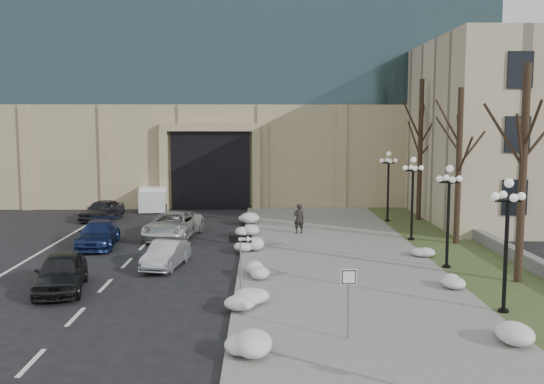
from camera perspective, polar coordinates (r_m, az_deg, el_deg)
The scene contains 29 objects.
sidewalk at distance 29.24m, azimuth 6.13°, elevation -6.49°, with size 9.00×40.00×0.12m, color gray.
curb at distance 29.03m, azimuth -2.77°, elevation -6.54°, with size 0.30×40.00×0.14m, color gray.
grass_strip at distance 30.73m, azimuth 18.32°, elevation -6.17°, with size 4.00×40.00×0.10m, color #3A4924.
stone_wall at distance 33.19m, azimuth 20.47°, elevation -4.79°, with size 0.50×30.00×0.70m, color slate.
car_a at distance 25.56m, azimuth -19.24°, elevation -7.13°, with size 1.79×4.43×1.51m, color black.
car_b at distance 28.39m, azimuth -9.94°, elevation -5.81°, with size 1.30×3.72×1.22m, color #AAACB2.
car_c at distance 33.90m, azimuth -16.03°, elevation -3.84°, with size 1.90×4.66×1.35m, color navy.
car_d at distance 35.45m, azimuth -9.31°, elevation -3.10°, with size 2.50×5.41×1.50m, color silver.
car_e at distance 42.88m, azimuth -15.72°, elevation -1.65°, with size 1.66×4.14×1.41m, color #2A2A2F.
pedestrian at distance 35.86m, azimuth 2.54°, elevation -2.51°, with size 0.64×0.42×1.76m, color black.
box_truck at distance 47.69m, azimuth -11.05°, elevation -0.51°, with size 2.64×5.95×1.83m.
one_way_sign at distance 23.03m, azimuth -2.63°, elevation -5.11°, with size 0.89×0.24×2.41m.
keep_sign at distance 18.55m, azimuth 7.22°, elevation -9.02°, with size 0.49×0.07×2.28m.
snow_clump_b at distance 18.08m, azimuth -2.59°, elevation -13.98°, with size 1.10×1.60×0.36m, color silver.
snow_clump_c at distance 22.10m, azimuth -2.08°, elevation -10.13°, with size 1.10×1.60×0.36m, color silver.
snow_clump_d at distance 25.96m, azimuth -1.53°, elevation -7.59°, with size 1.10×1.60×0.36m, color silver.
snow_clump_e at distance 31.22m, azimuth -2.02°, elevation -5.17°, with size 1.10×1.60×0.36m, color silver.
snow_clump_f at distance 35.62m, azimuth -2.24°, elevation -3.71°, with size 1.10×1.60×0.36m, color silver.
snow_clump_g at distance 39.68m, azimuth -2.05°, elevation -2.65°, with size 1.10×1.60×0.36m, color silver.
snow_clump_h at distance 19.93m, azimuth 21.81°, elevation -12.48°, with size 1.10×1.60×0.36m, color silver.
snow_clump_i at distance 25.50m, azimuth 16.52°, elevation -8.12°, with size 1.10×1.60×0.36m, color silver.
snow_clump_j at distance 31.06m, azimuth 13.56°, elevation -5.41°, with size 1.10×1.60×0.36m, color silver.
lamppost_a at distance 22.22m, azimuth 21.24°, elevation -3.13°, with size 1.18×1.18×4.76m.
lamppost_b at distance 28.27m, azimuth 16.29°, elevation -0.96°, with size 1.18×1.18×4.76m.
lamppost_c at distance 34.49m, azimuth 13.10°, elevation 0.44°, with size 1.18×1.18×4.76m.
lamppost_d at distance 40.80m, azimuth 10.89°, elevation 1.41°, with size 1.18×1.18×4.76m.
tree_near at distance 26.49m, azimuth 22.65°, elevation 4.29°, with size 3.20×3.20×9.00m.
tree_mid at distance 33.98m, azimuth 17.23°, elevation 4.34°, with size 3.20×3.20×8.50m.
tree_far at distance 41.64m, azimuth 13.82°, elevation 5.69°, with size 3.20×3.20×9.50m.
Camera 1 is at (-0.08, -14.27, 6.64)m, focal length 40.00 mm.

